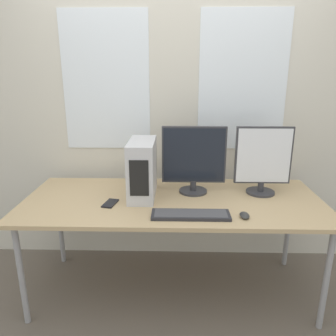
# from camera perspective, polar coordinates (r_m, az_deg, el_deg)

# --- Properties ---
(ground_plane) EXTENTS (14.00, 14.00, 0.00)m
(ground_plane) POSITION_cam_1_polar(r_m,az_deg,el_deg) (2.38, 0.63, -26.84)
(ground_plane) COLOR #665B51
(wall_back) EXTENTS (8.00, 0.07, 2.70)m
(wall_back) POSITION_cam_1_polar(r_m,az_deg,el_deg) (2.77, 1.04, 10.78)
(wall_back) COLOR beige
(wall_back) RESTS_ON ground_plane
(desk) EXTENTS (2.11, 0.90, 0.76)m
(desk) POSITION_cam_1_polar(r_m,az_deg,el_deg) (2.36, 0.85, -6.39)
(desk) COLOR tan
(desk) RESTS_ON ground_plane
(pc_tower) EXTENTS (0.18, 0.43, 0.41)m
(pc_tower) POSITION_cam_1_polar(r_m,az_deg,el_deg) (2.35, -4.49, -0.14)
(pc_tower) COLOR silver
(pc_tower) RESTS_ON desk
(monitor_main) EXTENTS (0.47, 0.21, 0.50)m
(monitor_main) POSITION_cam_1_polar(r_m,az_deg,el_deg) (2.40, 4.52, 1.54)
(monitor_main) COLOR #333338
(monitor_main) RESTS_ON desk
(monitor_right_near) EXTENTS (0.41, 0.21, 0.50)m
(monitor_right_near) POSITION_cam_1_polar(r_m,az_deg,el_deg) (2.47, 16.21, 1.28)
(monitor_right_near) COLOR #333338
(monitor_right_near) RESTS_ON desk
(keyboard) EXTENTS (0.49, 0.15, 0.02)m
(keyboard) POSITION_cam_1_polar(r_m,az_deg,el_deg) (2.08, 3.97, -8.11)
(keyboard) COLOR #28282D
(keyboard) RESTS_ON desk
(mouse) EXTENTS (0.06, 0.10, 0.03)m
(mouse) POSITION_cam_1_polar(r_m,az_deg,el_deg) (2.11, 13.19, -8.02)
(mouse) COLOR #2D2D2D
(mouse) RESTS_ON desk
(cell_phone) EXTENTS (0.10, 0.16, 0.01)m
(cell_phone) POSITION_cam_1_polar(r_m,az_deg,el_deg) (2.29, -10.02, -6.07)
(cell_phone) COLOR black
(cell_phone) RESTS_ON desk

